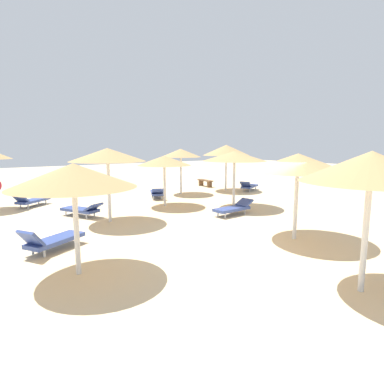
% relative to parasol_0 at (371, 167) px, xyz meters
% --- Properties ---
extents(ground_plane, '(80.00, 80.00, 0.00)m').
position_rel_parasol_0_xyz_m(ground_plane, '(0.53, 3.77, -2.58)').
color(ground_plane, beige).
extents(parasol_0, '(2.71, 2.71, 2.90)m').
position_rel_parasol_0_xyz_m(parasol_0, '(0.00, 0.00, 0.00)').
color(parasol_0, silver).
rests_on(parasol_0, ground).
extents(parasol_2, '(2.82, 2.82, 2.60)m').
position_rel_parasol_0_xyz_m(parasol_2, '(-4.52, 4.30, -0.26)').
color(parasol_2, silver).
rests_on(parasol_2, ground).
extents(parasol_3, '(3.03, 3.03, 2.70)m').
position_rel_parasol_0_xyz_m(parasol_3, '(3.93, 8.04, -0.12)').
color(parasol_3, silver).
rests_on(parasol_3, ground).
extents(parasol_4, '(2.90, 2.90, 2.88)m').
position_rel_parasol_0_xyz_m(parasol_4, '(-2.05, 8.71, 0.04)').
color(parasol_4, silver).
rests_on(parasol_4, ground).
extents(parasol_6, '(2.44, 2.44, 2.75)m').
position_rel_parasol_0_xyz_m(parasol_6, '(4.13, 12.96, -0.09)').
color(parasol_6, silver).
rests_on(parasol_6, ground).
extents(parasol_7, '(3.03, 3.03, 2.99)m').
position_rel_parasol_0_xyz_m(parasol_7, '(7.33, 12.44, 0.07)').
color(parasol_7, silver).
rests_on(parasol_7, ground).
extents(parasol_8, '(3.09, 3.09, 2.74)m').
position_rel_parasol_0_xyz_m(parasol_8, '(1.95, 3.08, -0.13)').
color(parasol_8, silver).
rests_on(parasol_8, ground).
extents(parasol_9, '(2.62, 2.62, 2.48)m').
position_rel_parasol_0_xyz_m(parasol_9, '(1.36, 10.24, -0.35)').
color(parasol_9, silver).
rests_on(parasol_9, ground).
extents(lounger_2, '(1.92, 1.48, 0.79)m').
position_rel_parasol_0_xyz_m(lounger_2, '(-4.66, 6.40, -2.25)').
color(lounger_2, '#33478C').
rests_on(lounger_2, ground).
extents(lounger_3, '(1.95, 0.74, 0.62)m').
position_rel_parasol_0_xyz_m(lounger_3, '(2.77, 6.79, -2.27)').
color(lounger_3, '#33478C').
rests_on(lounger_3, ground).
extents(lounger_4, '(1.43, 1.99, 0.64)m').
position_rel_parasol_0_xyz_m(lounger_4, '(-2.67, 10.26, -2.27)').
color(lounger_4, '#33478C').
rests_on(lounger_4, ground).
extents(lounger_5, '(1.85, 1.69, 0.75)m').
position_rel_parasol_0_xyz_m(lounger_5, '(-4.05, 13.89, -2.26)').
color(lounger_5, '#33478C').
rests_on(lounger_5, ground).
extents(lounger_6, '(1.39, 2.00, 0.66)m').
position_rel_parasol_0_xyz_m(lounger_6, '(2.18, 12.51, -2.27)').
color(lounger_6, '#33478C').
rests_on(lounger_6, ground).
extents(lounger_7, '(1.99, 1.38, 0.69)m').
position_rel_parasol_0_xyz_m(lounger_7, '(8.51, 11.47, -2.26)').
color(lounger_7, '#33478C').
rests_on(lounger_7, ground).
extents(bench_0, '(0.51, 1.53, 0.49)m').
position_rel_parasol_0_xyz_m(bench_0, '(7.45, 14.78, -2.23)').
color(bench_0, brown).
rests_on(bench_0, ground).
extents(bench_1, '(1.52, 0.49, 0.49)m').
position_rel_parasol_0_xyz_m(bench_1, '(0.84, 16.47, -2.23)').
color(bench_1, brown).
rests_on(bench_1, ground).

